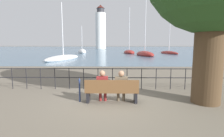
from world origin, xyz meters
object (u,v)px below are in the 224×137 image
(seated_person_left, at_px, (102,85))
(sailboat_2, at_px, (145,54))
(sailboat_0, at_px, (63,58))
(closed_umbrella, at_px, (80,88))
(sailboat_1, at_px, (169,53))
(harbor_lighthouse, at_px, (101,29))
(sailboat_4, at_px, (129,52))
(sailboat_5, at_px, (82,52))
(seated_person_right, at_px, (121,85))
(park_bench, at_px, (112,91))

(seated_person_left, relative_size, sailboat_2, 0.10)
(sailboat_0, xyz_separation_m, sailboat_2, (13.92, 10.26, 0.09))
(seated_person_left, height_order, closed_umbrella, seated_person_left)
(sailboat_1, xyz_separation_m, harbor_lighthouse, (-22.48, 64.35, 11.99))
(sailboat_2, relative_size, sailboat_4, 1.03)
(seated_person_left, bearing_deg, sailboat_0, 110.33)
(sailboat_4, bearing_deg, sailboat_1, -13.73)
(sailboat_0, xyz_separation_m, sailboat_5, (-1.06, 20.99, 0.12))
(sailboat_5, bearing_deg, closed_umbrella, -97.15)
(sailboat_0, bearing_deg, seated_person_left, -56.00)
(seated_person_left, height_order, seated_person_right, seated_person_left)
(sailboat_4, distance_m, harbor_lighthouse, 65.35)
(sailboat_1, bearing_deg, sailboat_5, 164.45)
(sailboat_4, distance_m, sailboat_5, 12.57)
(seated_person_right, bearing_deg, sailboat_1, 70.56)
(seated_person_right, xyz_separation_m, sailboat_1, (13.53, 38.32, -0.41))
(seated_person_right, xyz_separation_m, harbor_lighthouse, (-8.95, 102.67, 11.58))
(seated_person_left, bearing_deg, sailboat_1, 69.62)
(closed_umbrella, bearing_deg, sailboat_0, 108.06)
(sailboat_5, bearing_deg, harbor_lighthouse, 72.39)
(sailboat_2, bearing_deg, park_bench, -110.94)
(park_bench, xyz_separation_m, sailboat_4, (3.87, 39.72, -0.12))
(park_bench, bearing_deg, sailboat_5, 102.04)
(seated_person_left, distance_m, sailboat_4, 39.87)
(sailboat_5, bearing_deg, sailboat_2, -53.16)
(sailboat_4, bearing_deg, seated_person_right, -101.25)
(seated_person_left, xyz_separation_m, seated_person_right, (0.71, -0.00, -0.00))
(seated_person_right, relative_size, sailboat_1, 0.12)
(seated_person_left, height_order, sailboat_0, sailboat_0)
(closed_umbrella, xyz_separation_m, sailboat_1, (15.12, 38.30, -0.25))
(seated_person_left, distance_m, sailboat_1, 40.88)
(park_bench, bearing_deg, sailboat_0, 111.17)
(sailboat_1, bearing_deg, seated_person_right, -119.30)
(park_bench, xyz_separation_m, harbor_lighthouse, (-8.60, 102.75, 11.82))
(seated_person_right, height_order, sailboat_2, sailboat_2)
(seated_person_left, bearing_deg, sailboat_4, 83.92)
(sailboat_4, height_order, harbor_lighthouse, harbor_lighthouse)
(sailboat_2, bearing_deg, closed_umbrella, -113.22)
(sailboat_5, xyz_separation_m, harbor_lighthouse, (0.07, 62.10, 11.89))
(park_bench, bearing_deg, seated_person_left, 167.49)
(seated_person_left, xyz_separation_m, closed_umbrella, (-0.88, 0.02, -0.15))
(sailboat_0, relative_size, harbor_lighthouse, 0.35)
(seated_person_left, bearing_deg, seated_person_right, -0.11)
(seated_person_right, xyz_separation_m, sailboat_0, (-7.96, 19.57, -0.43))
(closed_umbrella, relative_size, sailboat_5, 0.12)
(sailboat_0, bearing_deg, sailboat_2, 50.05)
(sailboat_0, distance_m, harbor_lighthouse, 83.97)
(park_bench, bearing_deg, seated_person_right, 12.30)
(sailboat_1, relative_size, sailboat_4, 0.87)
(closed_umbrella, bearing_deg, seated_person_right, -0.79)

